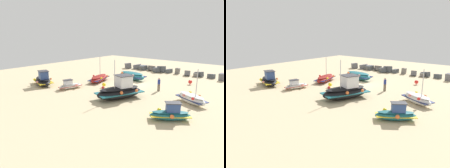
{
  "view_description": "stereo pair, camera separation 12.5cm",
  "coord_description": "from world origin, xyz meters",
  "views": [
    {
      "loc": [
        16.21,
        -23.95,
        7.11
      ],
      "look_at": [
        0.05,
        -4.87,
        0.9
      ],
      "focal_mm": 34.41,
      "sensor_mm": 36.0,
      "label": 1
    },
    {
      "loc": [
        16.31,
        -23.87,
        7.11
      ],
      "look_at": [
        0.05,
        -4.87,
        0.9
      ],
      "focal_mm": 34.41,
      "sensor_mm": 36.0,
      "label": 2
    }
  ],
  "objects": [
    {
      "name": "ground_plane",
      "position": [
        0.0,
        0.0,
        0.0
      ],
      "size": [
        50.5,
        50.5,
        0.0
      ],
      "primitive_type": "plane",
      "color": "#C6B289"
    },
    {
      "name": "fishing_boat_0",
      "position": [
        -4.78,
        -7.37,
        0.41
      ],
      "size": [
        1.79,
        3.21,
        1.22
      ],
      "rotation": [
        0.0,
        0.0,
        4.48
      ],
      "color": "white",
      "rests_on": "ground_plane"
    },
    {
      "name": "fishing_boat_1",
      "position": [
        -4.68,
        -2.17,
        0.46
      ],
      "size": [
        2.72,
        4.62,
        3.63
      ],
      "rotation": [
        0.0,
        0.0,
        5.02
      ],
      "color": "maroon",
      "rests_on": "ground_plane"
    },
    {
      "name": "fishing_boat_2",
      "position": [
        2.51,
        -6.42,
        0.84
      ],
      "size": [
        3.89,
        5.7,
        4.22
      ],
      "rotation": [
        0.0,
        0.0,
        1.2
      ],
      "color": "black",
      "rests_on": "ground_plane"
    },
    {
      "name": "fishing_boat_3",
      "position": [
        -9.02,
        -8.51,
        0.66
      ],
      "size": [
        4.55,
        2.99,
        2.06
      ],
      "rotation": [
        0.0,
        0.0,
        5.97
      ],
      "color": "black",
      "rests_on": "ground_plane"
    },
    {
      "name": "fishing_boat_4",
      "position": [
        -1.82,
        1.91,
        0.6
      ],
      "size": [
        4.66,
        2.34,
        1.24
      ],
      "rotation": [
        0.0,
        0.0,
        3.04
      ],
      "color": "#1E6670",
      "rests_on": "ground_plane"
    },
    {
      "name": "fishing_boat_5",
      "position": [
        9.03,
        -3.15,
        0.52
      ],
      "size": [
        3.73,
        2.7,
        3.61
      ],
      "rotation": [
        0.0,
        0.0,
        2.67
      ],
      "color": "white",
      "rests_on": "ground_plane"
    },
    {
      "name": "fishing_boat_6",
      "position": [
        9.26,
        -8.33,
        0.5
      ],
      "size": [
        3.4,
        2.97,
        1.53
      ],
      "rotation": [
        0.0,
        0.0,
        0.64
      ],
      "color": "#1E6670",
      "rests_on": "ground_plane"
    },
    {
      "name": "person_walking",
      "position": [
        4.32,
        -1.16,
        0.95
      ],
      "size": [
        0.32,
        0.32,
        1.65
      ],
      "rotation": [
        0.0,
        0.0,
        1.91
      ],
      "color": "brown",
      "rests_on": "ground_plane"
    },
    {
      "name": "breakwater_rocks",
      "position": [
        -1.21,
        10.16,
        0.42
      ],
      "size": [
        18.11,
        2.49,
        1.31
      ],
      "color": "slate",
      "rests_on": "ground_plane"
    },
    {
      "name": "mooring_buoy_0",
      "position": [
        -1.87,
        -4.19,
        0.39
      ],
      "size": [
        0.49,
        0.49,
        0.63
      ],
      "color": "#3F3F42",
      "rests_on": "ground_plane"
    },
    {
      "name": "mooring_buoy_1",
      "position": [
        6.02,
        4.54,
        0.37
      ],
      "size": [
        0.52,
        0.52,
        0.63
      ],
      "color": "#3F3F42",
      "rests_on": "ground_plane"
    }
  ]
}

